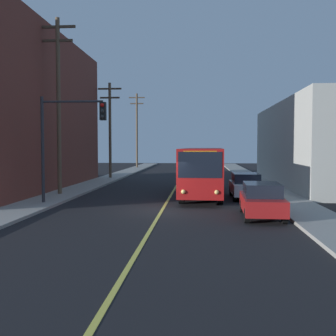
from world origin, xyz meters
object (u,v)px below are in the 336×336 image
utility_pole_far (137,127)px  utility_pole_near (59,99)px  fire_hydrant (273,188)px  traffic_signal_left_corner (69,129)px  parked_car_white (246,185)px  utility_pole_mid (110,126)px  city_bus (203,169)px  parked_car_red (262,200)px

utility_pole_far → utility_pole_near: bearing=-89.8°
utility_pole_near → fire_hydrant: (14.31, 0.86, -5.94)m
traffic_signal_left_corner → fire_hydrant: (12.26, 5.07, -3.72)m
parked_car_white → fire_hydrant: bearing=33.0°
utility_pole_mid → utility_pole_far: utility_pole_far is taller
city_bus → utility_pole_near: bearing=-174.1°
city_bus → fire_hydrant: bearing=-1.6°
city_bus → utility_pole_far: 35.39m
parked_car_white → utility_pole_mid: 19.59m
parked_car_white → utility_pole_mid: utility_pole_mid is taller
parked_car_white → utility_pole_mid: size_ratio=0.46×
utility_pole_mid → utility_pole_far: (-0.40, 20.40, 0.79)m
city_bus → parked_car_red: 8.93m
parked_car_red → parked_car_white: (0.03, 7.07, 0.00)m
parked_car_white → parked_car_red: bearing=-90.2°
parked_car_white → traffic_signal_left_corner: 11.52m
parked_car_white → utility_pole_near: 13.61m
parked_car_red → parked_car_white: 7.07m
utility_pole_mid → fire_hydrant: size_ratio=11.46×
utility_pole_near → traffic_signal_left_corner: (2.05, -4.21, -2.22)m
utility_pole_mid → fire_hydrant: bearing=-43.8°
traffic_signal_left_corner → parked_car_white: bearing=20.3°
city_bus → utility_pole_mid: 16.69m
utility_pole_near → utility_pole_mid: 14.36m
fire_hydrant → utility_pole_far: bearing=113.1°
utility_pole_near → utility_pole_far: 34.72m
utility_pole_near → traffic_signal_left_corner: 5.18m
parked_car_red → utility_pole_near: size_ratio=0.38×
city_bus → parked_car_red: city_bus is taller
fire_hydrant → parked_car_white: bearing=-147.0°
utility_pole_far → traffic_signal_left_corner: (2.17, -38.93, -1.94)m
utility_pole_far → fire_hydrant: utility_pole_far is taller
parked_car_red → parked_car_white: size_ratio=1.01×
city_bus → utility_pole_mid: utility_pole_mid is taller
utility_pole_near → fire_hydrant: 15.52m
fire_hydrant → utility_pole_near: bearing=-176.6°
utility_pole_near → traffic_signal_left_corner: size_ratio=1.95×
parked_car_red → fire_hydrant: size_ratio=5.32×
utility_pole_mid → utility_pole_far: bearing=91.1°
parked_car_white → utility_pole_near: bearing=178.1°
city_bus → parked_car_red: (2.67, -8.47, -0.98)m
parked_car_red → utility_pole_mid: size_ratio=0.46×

